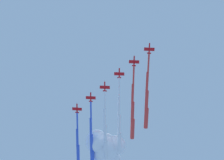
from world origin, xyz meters
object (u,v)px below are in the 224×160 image
jet_starboard_inner (119,126)px  jet_starboard_mid (92,145)px  jet_port_inner (133,113)px  jet_port_mid (105,135)px  jet_lead (147,102)px  jet_port_outer (78,155)px

jet_starboard_inner → jet_starboard_mid: bearing=76.5°
jet_port_inner → jet_port_mid: 30.62m
jet_lead → jet_starboard_mid: jet_lead is taller
jet_starboard_mid → jet_starboard_inner: bearing=-103.5°
jet_lead → jet_starboard_mid: 63.07m
jet_port_inner → jet_port_mid: bearing=73.7°
jet_starboard_mid → jet_port_outer: bearing=72.0°
jet_lead → jet_starboard_inner: 33.07m
jet_port_mid → jet_port_outer: jet_port_outer is taller
jet_port_inner → jet_port_outer: (19.64, 60.70, -0.32)m
jet_port_inner → jet_lead: bearing=-108.6°
jet_port_outer → jet_starboard_mid: bearing=-108.0°
jet_starboard_inner → jet_port_outer: bearing=74.9°
jet_lead → jet_port_mid: bearing=72.9°
jet_port_inner → jet_starboard_mid: jet_port_inner is taller
jet_lead → jet_port_outer: 79.51m
jet_port_mid → jet_port_inner: bearing=-106.3°
jet_port_mid → jet_starboard_mid: jet_starboard_mid is taller
jet_starboard_mid → jet_lead: bearing=-108.1°
jet_lead → jet_starboard_mid: size_ratio=1.01×
jet_starboard_inner → jet_port_mid: bearing=85.4°
jet_lead → jet_port_inner: bearing=71.4°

